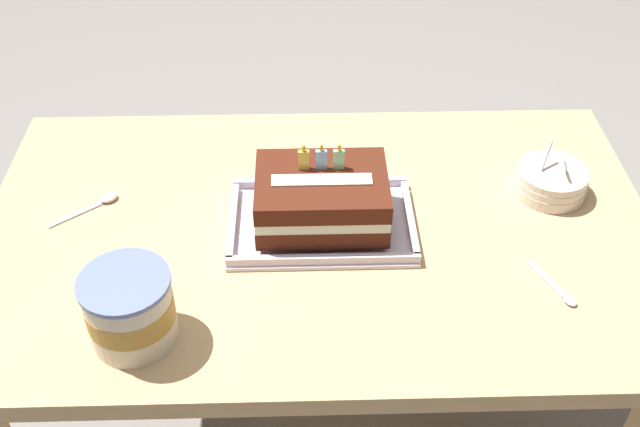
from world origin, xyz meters
The scene contains 7 objects.
dining_table centered at (0.00, 0.00, 0.65)m, with size 1.21×0.74×0.76m.
foil_tray centered at (0.01, 0.00, 0.76)m, with size 0.33×0.22×0.02m.
birthday_cake centered at (0.01, 0.00, 0.83)m, with size 0.23×0.17×0.14m.
bowl_stack centered at (0.44, 0.09, 0.78)m, with size 0.13×0.13×0.10m.
ice_cream_tub centered at (-0.29, -0.25, 0.82)m, with size 0.14×0.14×0.12m.
serving_spoon_near_tray centered at (-0.40, 0.08, 0.76)m, with size 0.12×0.10×0.01m.
serving_spoon_by_bowls centered at (0.39, -0.17, 0.76)m, with size 0.06×0.11×0.01m.
Camera 1 is at (-0.02, -1.01, 1.65)m, focal length 42.05 mm.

